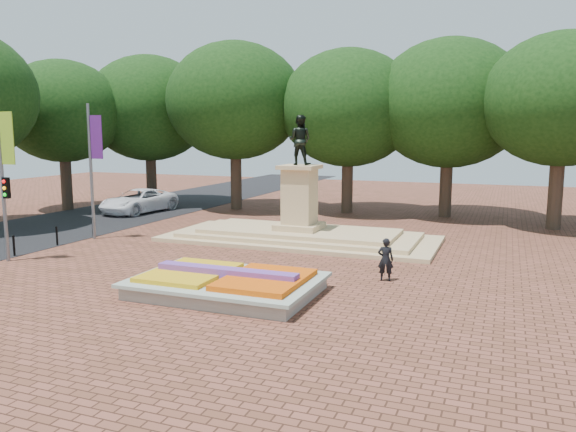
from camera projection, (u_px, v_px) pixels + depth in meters
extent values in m
plane|color=brown|center=(228.00, 277.00, 21.65)|extent=(90.00, 90.00, 0.00)
cube|color=black|center=(32.00, 231.00, 31.67)|extent=(9.00, 90.00, 0.02)
cube|color=gray|center=(227.00, 287.00, 19.42)|extent=(6.00, 4.00, 0.45)
cube|color=#B2BEAD|center=(227.00, 280.00, 19.38)|extent=(6.30, 4.30, 0.12)
cube|color=#EF590D|center=(265.00, 280.00, 18.83)|extent=(2.60, 3.40, 0.22)
cube|color=yellow|center=(190.00, 273.00, 19.88)|extent=(2.60, 3.40, 0.18)
cube|color=#6B389B|center=(226.00, 273.00, 19.34)|extent=(5.20, 0.55, 0.38)
cube|color=tan|center=(299.00, 239.00, 29.00)|extent=(14.00, 6.00, 0.20)
cube|color=tan|center=(299.00, 235.00, 28.97)|extent=(12.00, 5.00, 0.20)
cube|color=tan|center=(299.00, 231.00, 28.94)|extent=(10.00, 4.00, 0.20)
cube|color=tan|center=(299.00, 226.00, 28.91)|extent=(2.20, 2.20, 0.30)
cube|color=tan|center=(300.00, 196.00, 28.68)|extent=(1.50, 1.50, 2.80)
cube|color=tan|center=(300.00, 167.00, 28.46)|extent=(1.90, 1.90, 0.20)
imported|color=black|center=(300.00, 140.00, 28.26)|extent=(1.22, 0.95, 2.50)
cylinder|color=#35281D|center=(152.00, 178.00, 43.71)|extent=(0.80, 0.80, 4.00)
ellipsoid|color=black|center=(149.00, 117.00, 43.01)|extent=(8.80, 8.80, 7.48)
cylinder|color=#35281D|center=(244.00, 181.00, 40.82)|extent=(0.80, 0.80, 4.00)
ellipsoid|color=black|center=(243.00, 116.00, 40.13)|extent=(8.80, 8.80, 7.48)
cylinder|color=#35281D|center=(336.00, 185.00, 38.29)|extent=(0.80, 0.80, 4.00)
ellipsoid|color=black|center=(337.00, 115.00, 37.60)|extent=(8.80, 8.80, 7.48)
cylinder|color=#35281D|center=(442.00, 188.00, 35.76)|extent=(0.80, 0.80, 4.00)
ellipsoid|color=black|center=(445.00, 114.00, 35.07)|extent=(8.80, 8.80, 7.48)
cylinder|color=#35281D|center=(563.00, 193.00, 33.24)|extent=(0.80, 0.80, 4.00)
ellipsoid|color=black|center=(569.00, 112.00, 32.54)|extent=(8.80, 8.80, 7.48)
cylinder|color=#35281D|center=(70.00, 183.00, 40.38)|extent=(0.80, 0.80, 3.84)
ellipsoid|color=black|center=(66.00, 120.00, 39.71)|extent=(8.40, 8.40, 7.14)
cylinder|color=slate|center=(2.00, 181.00, 23.90)|extent=(0.16, 0.16, 7.00)
cube|color=#90C126|center=(7.00, 138.00, 23.47)|extent=(0.70, 0.04, 2.20)
cylinder|color=slate|center=(91.00, 172.00, 28.96)|extent=(0.16, 0.16, 7.00)
cube|color=#541B70|center=(96.00, 137.00, 28.53)|extent=(0.70, 0.04, 2.20)
cube|color=black|center=(6.00, 188.00, 23.87)|extent=(0.28, 0.18, 0.90)
cylinder|color=black|center=(14.00, 246.00, 25.26)|extent=(0.10, 0.10, 0.90)
sphere|color=black|center=(13.00, 236.00, 25.19)|extent=(0.12, 0.12, 0.12)
cylinder|color=black|center=(57.00, 237.00, 27.66)|extent=(0.10, 0.10, 0.90)
sphere|color=black|center=(56.00, 227.00, 27.59)|extent=(0.12, 0.12, 0.12)
cylinder|color=black|center=(93.00, 228.00, 30.05)|extent=(0.10, 0.10, 0.90)
sphere|color=black|center=(93.00, 220.00, 29.98)|extent=(0.12, 0.12, 0.12)
imported|color=white|center=(139.00, 201.00, 38.98)|extent=(3.37, 6.16, 1.64)
imported|color=black|center=(386.00, 260.00, 21.03)|extent=(0.65, 0.48, 1.64)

